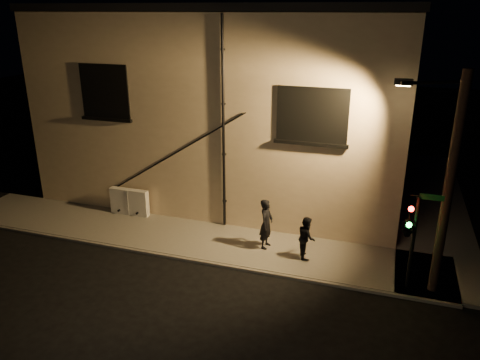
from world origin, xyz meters
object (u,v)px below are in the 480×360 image
(utility_cabinet, at_px, (130,202))
(pedestrian_b, at_px, (307,237))
(streetlamp_pole, at_px, (446,182))
(pedestrian_a, at_px, (266,224))
(traffic_signal, at_px, (408,226))

(utility_cabinet, distance_m, pedestrian_b, 8.12)
(utility_cabinet, height_order, streetlamp_pole, streetlamp_pole)
(pedestrian_a, distance_m, traffic_signal, 5.18)
(pedestrian_a, height_order, pedestrian_b, pedestrian_a)
(pedestrian_b, distance_m, traffic_signal, 3.73)
(utility_cabinet, xyz_separation_m, pedestrian_b, (8.01, -1.32, 0.20))
(traffic_signal, bearing_deg, pedestrian_a, 164.84)
(traffic_signal, xyz_separation_m, streetlamp_pole, (0.88, 0.30, 1.45))
(streetlamp_pole, bearing_deg, utility_cabinet, 170.35)
(pedestrian_b, bearing_deg, streetlamp_pole, -119.08)
(streetlamp_pole, bearing_deg, traffic_signal, -161.29)
(utility_cabinet, xyz_separation_m, pedestrian_a, (6.44, -1.06, 0.38))
(pedestrian_a, bearing_deg, traffic_signal, -98.80)
(traffic_signal, bearing_deg, utility_cabinet, 168.15)
(pedestrian_b, bearing_deg, utility_cabinet, 61.79)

